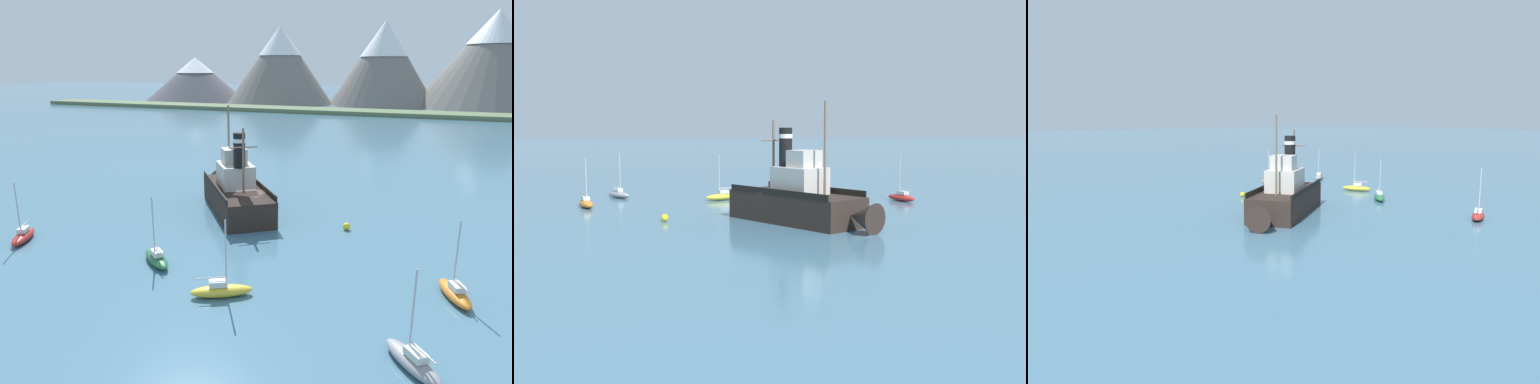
# 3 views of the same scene
# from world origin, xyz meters

# --- Properties ---
(ground_plane) EXTENTS (600.00, 600.00, 0.00)m
(ground_plane) POSITION_xyz_m (0.00, 0.00, 0.00)
(ground_plane) COLOR #477289
(old_tugboat) EXTENTS (11.46, 13.47, 9.90)m
(old_tugboat) POSITION_xyz_m (-2.28, 1.68, 1.83)
(old_tugboat) COLOR #2D231E
(old_tugboat) RESTS_ON ground
(sailboat_grey) EXTENTS (3.33, 3.59, 4.90)m
(sailboat_grey) POSITION_xyz_m (15.46, -17.44, 0.43)
(sailboat_grey) COLOR gray
(sailboat_grey) RESTS_ON ground
(sailboat_green) EXTENTS (3.65, 3.23, 4.90)m
(sailboat_green) POSITION_xyz_m (-2.21, -11.96, 0.43)
(sailboat_green) COLOR #286B3D
(sailboat_green) RESTS_ON ground
(sailboat_red) EXTENTS (2.75, 3.87, 4.90)m
(sailboat_red) POSITION_xyz_m (-14.66, -12.27, 0.43)
(sailboat_red) COLOR #B22823
(sailboat_red) RESTS_ON ground
(sailboat_yellow) EXTENTS (3.84, 2.86, 4.90)m
(sailboat_yellow) POSITION_xyz_m (4.18, -14.54, 0.43)
(sailboat_yellow) COLOR gold
(sailboat_yellow) RESTS_ON ground
(sailboat_orange) EXTENTS (2.52, 3.92, 4.90)m
(sailboat_orange) POSITION_xyz_m (17.36, -9.55, 0.43)
(sailboat_orange) COLOR orange
(sailboat_orange) RESTS_ON ground
(mooring_buoy) EXTENTS (0.63, 0.63, 0.63)m
(mooring_buoy) POSITION_xyz_m (8.94, 0.04, 0.32)
(mooring_buoy) COLOR yellow
(mooring_buoy) RESTS_ON ground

